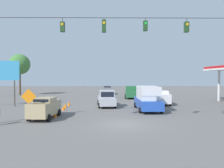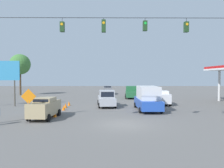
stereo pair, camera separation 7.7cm
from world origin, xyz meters
The scene contains 16 objects.
ground_plane centered at (0.00, 0.00, 0.00)m, with size 140.00×140.00×0.00m, color #605E5B.
overhead_signal_span centered at (0.01, 0.41, 5.68)m, with size 23.14×0.38×8.88m.
pickup_truck_green_oncoming_deep centered at (-2.68, -21.57, 0.98)m, with size 2.44×5.40×2.12m.
pickup_truck_silver_withflow_mid centered at (1.58, -10.64, 0.98)m, with size 2.58×5.60×2.12m.
sedan_white_oncoming_far centered at (-5.88, -12.37, 1.00)m, with size 2.21×4.22×1.92m.
box_truck_blue_crossing_near centered at (-3.17, -7.33, 1.36)m, with size 2.58×6.38×2.76m.
sedan_grey_withflow_deep centered at (1.71, -29.96, 0.96)m, with size 2.14×4.59×1.83m.
sedan_tan_parked_shoulder centered at (7.16, -2.69, 1.01)m, with size 2.24×4.46×1.93m.
traffic_cone_nearest centered at (6.39, -3.29, 0.29)m, with size 0.38×0.38×0.59m, color orange.
traffic_cone_second centered at (6.64, -5.36, 0.29)m, with size 0.38×0.38×0.59m, color orange.
traffic_cone_third centered at (6.45, -7.51, 0.29)m, with size 0.38×0.38×0.59m, color orange.
traffic_cone_fourth centered at (6.59, -9.28, 0.29)m, with size 0.38×0.38×0.59m, color orange.
traffic_cone_fifth centered at (6.57, -11.44, 0.29)m, with size 0.38×0.38×0.59m, color orange.
roadside_billboard centered at (15.05, -10.89, 4.29)m, with size 4.47×0.16×5.88m.
work_zone_sign centered at (7.91, -0.79, 1.99)m, with size 1.27×0.06×2.84m.
tree_horizon_left centered at (19.68, -27.72, 6.33)m, with size 4.19×4.19×8.46m.
Camera 2 is at (1.08, 17.40, 3.88)m, focal length 35.00 mm.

